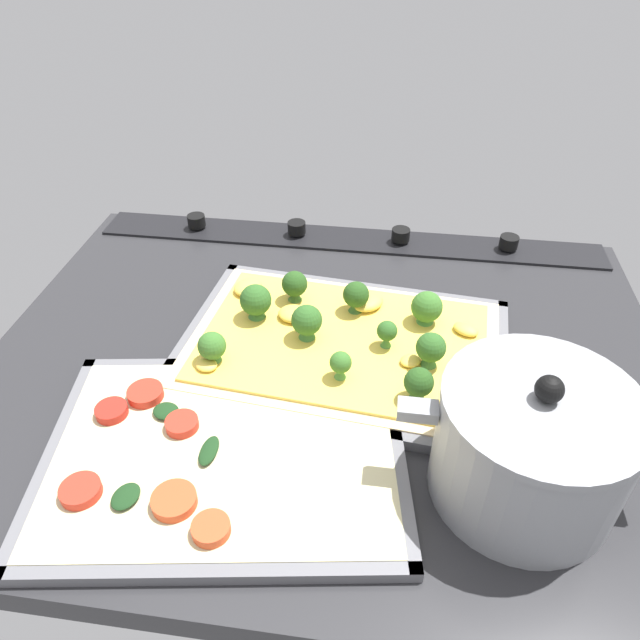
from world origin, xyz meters
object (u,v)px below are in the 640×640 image
broccoli_pizza (341,337)px  cooking_pot (531,446)px  baking_tray_front (343,349)px  veggie_pizza_back (217,451)px  baking_tray_back (226,454)px

broccoli_pizza → cooking_pot: 26.09cm
baking_tray_front → veggie_pizza_back: veggie_pizza_back is taller
broccoli_pizza → veggie_pizza_back: bearing=60.4°
veggie_pizza_back → cooking_pot: bearing=-179.0°
baking_tray_front → broccoli_pizza: size_ratio=1.07×
baking_tray_front → broccoli_pizza: 1.68cm
cooking_pot → baking_tray_back: bearing=0.5°
cooking_pot → veggie_pizza_back: bearing=1.0°
baking_tray_front → cooking_pot: (-18.52, 17.21, 5.60)cm
baking_tray_back → veggie_pizza_back: size_ratio=1.08×
broccoli_pizza → baking_tray_back: broccoli_pizza is taller
cooking_pot → broccoli_pizza: bearing=-43.0°
broccoli_pizza → baking_tray_front: bearing=132.8°
baking_tray_back → broccoli_pizza: bearing=-118.1°
baking_tray_front → baking_tray_back: size_ratio=1.05×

